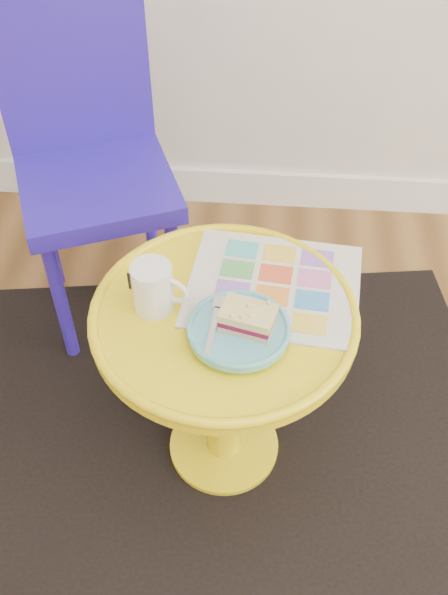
# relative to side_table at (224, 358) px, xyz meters

# --- Properties ---
(room_walls) EXTENTS (4.00, 4.00, 4.00)m
(room_walls) POSITION_rel_side_table_xyz_m (-0.41, -0.07, -0.27)
(room_walls) COLOR silver
(room_walls) RESTS_ON ground
(rug) EXTENTS (1.45, 1.28, 0.01)m
(rug) POSITION_rel_side_table_xyz_m (0.00, -0.00, -0.33)
(rug) COLOR black
(rug) RESTS_ON ground
(side_table) EXTENTS (0.49, 0.49, 0.46)m
(side_table) POSITION_rel_side_table_xyz_m (0.00, 0.00, 0.00)
(side_table) COLOR yellow
(side_table) RESTS_ON ground
(chair) EXTENTS (0.46, 0.46, 0.80)m
(chair) POSITION_rel_side_table_xyz_m (-0.36, 0.49, 0.13)
(chair) COLOR #2D1BB4
(chair) RESTS_ON ground
(newspaper) EXTENTS (0.35, 0.30, 0.01)m
(newspaper) POSITION_rel_side_table_xyz_m (0.09, 0.07, 0.13)
(newspaper) COLOR silver
(newspaper) RESTS_ON side_table
(mug) EXTENTS (0.11, 0.07, 0.10)m
(mug) POSITION_rel_side_table_xyz_m (-0.13, 0.01, 0.18)
(mug) COLOR white
(mug) RESTS_ON side_table
(plate) EXTENTS (0.18, 0.18, 0.02)m
(plate) POSITION_rel_side_table_xyz_m (0.03, -0.06, 0.15)
(plate) COLOR #59AEBD
(plate) RESTS_ON newspaper
(cake_slice) EXTENTS (0.10, 0.08, 0.04)m
(cake_slice) POSITION_rel_side_table_xyz_m (0.05, -0.05, 0.18)
(cake_slice) COLOR #D3BC8C
(cake_slice) RESTS_ON plate
(fork) EXTENTS (0.03, 0.14, 0.00)m
(fork) POSITION_rel_side_table_xyz_m (-0.01, -0.05, 0.16)
(fork) COLOR silver
(fork) RESTS_ON plate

